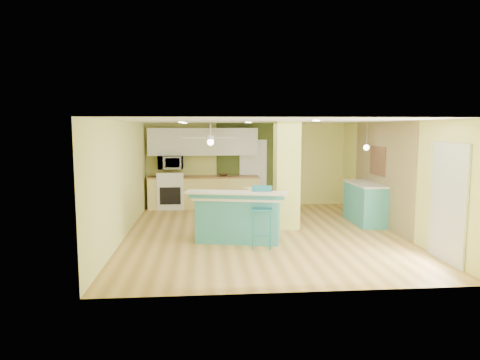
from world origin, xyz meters
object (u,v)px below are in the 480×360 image
Objects in this scene: side_counter at (365,203)px; canister at (248,191)px; fruit_bowl at (223,175)px; bar_stool at (262,206)px; peninsula at (239,217)px.

canister reaches higher than side_counter.
canister reaches higher than fruit_bowl.
bar_stool reaches higher than canister.
canister is at bearing 43.16° from peninsula.
peninsula is at bearing -87.65° from fruit_bowl.
peninsula reaches higher than fruit_bowl.
peninsula is at bearing -149.27° from canister.
canister is (0.20, 0.12, 0.52)m from peninsula.
peninsula is at bearing 137.68° from bar_stool.
fruit_bowl is at bearing 105.25° from bar_stool.
canister is at bearing -84.38° from fruit_bowl.
side_counter is at bearing 22.65° from canister.
side_counter is 10.13× the size of canister.
peninsula is 0.57m from canister.
bar_stool reaches higher than fruit_bowl.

